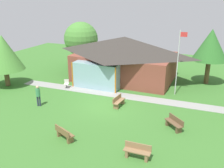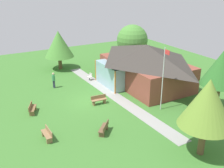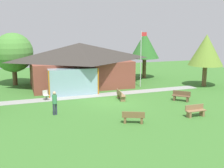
{
  "view_description": "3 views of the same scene",
  "coord_description": "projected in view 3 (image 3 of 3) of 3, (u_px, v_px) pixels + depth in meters",
  "views": [
    {
      "loc": [
        7.66,
        -16.99,
        8.44
      ],
      "look_at": [
        -0.51,
        2.41,
        1.02
      ],
      "focal_mm": 40.25,
      "sensor_mm": 36.0,
      "label": 1
    },
    {
      "loc": [
        21.25,
        -9.7,
        11.02
      ],
      "look_at": [
        0.37,
        2.06,
        1.49
      ],
      "focal_mm": 42.35,
      "sensor_mm": 36.0,
      "label": 2
    },
    {
      "loc": [
        -7.5,
        -22.77,
        6.56
      ],
      "look_at": [
        0.57,
        1.58,
        1.17
      ],
      "focal_mm": 47.08,
      "sensor_mm": 36.0,
      "label": 3
    }
  ],
  "objects": [
    {
      "name": "flagpole",
      "position": [
        141.0,
        56.0,
        29.97
      ],
      "size": [
        0.64,
        0.08,
        5.75
      ],
      "color": "silver",
      "rests_on": "ground_plane"
    },
    {
      "name": "tree_behind_pavilion_right",
      "position": [
        145.0,
        45.0,
        34.58
      ],
      "size": [
        3.4,
        3.4,
        5.48
      ],
      "color": "brown",
      "rests_on": "ground_plane"
    },
    {
      "name": "bench_front_right",
      "position": [
        195.0,
        111.0,
        20.81
      ],
      "size": [
        1.51,
        0.48,
        0.84
      ],
      "rotation": [
        0.0,
        0.0,
        3.17
      ],
      "color": "olive",
      "rests_on": "ground_plane"
    },
    {
      "name": "pavilion",
      "position": [
        80.0,
        64.0,
        30.49
      ],
      "size": [
        10.94,
        8.05,
        4.51
      ],
      "color": "brown",
      "rests_on": "ground_plane"
    },
    {
      "name": "patio_chair_west",
      "position": [
        46.0,
        95.0,
        25.2
      ],
      "size": [
        0.55,
        0.55,
        0.86
      ],
      "rotation": [
        0.0,
        0.0,
        3.44
      ],
      "color": "beige",
      "rests_on": "ground_plane"
    },
    {
      "name": "bench_front_center",
      "position": [
        133.0,
        118.0,
        19.39
      ],
      "size": [
        1.55,
        1.0,
        0.84
      ],
      "rotation": [
        0.0,
        0.0,
        5.87
      ],
      "color": "brown",
      "rests_on": "ground_plane"
    },
    {
      "name": "tree_behind_pavilion_left",
      "position": [
        13.0,
        53.0,
        30.72
      ],
      "size": [
        4.1,
        4.1,
        5.54
      ],
      "color": "brown",
      "rests_on": "ground_plane"
    },
    {
      "name": "footpath",
      "position": [
        103.0,
        95.0,
        27.11
      ],
      "size": [
        19.77,
        1.89,
        0.03
      ],
      "primitive_type": "cube",
      "rotation": [
        0.0,
        0.0,
        0.03
      ],
      "color": "#999993",
      "rests_on": "ground_plane"
    },
    {
      "name": "bench_mid_right",
      "position": [
        181.0,
        96.0,
        24.96
      ],
      "size": [
        1.39,
        1.35,
        0.84
      ],
      "rotation": [
        0.0,
        0.0,
        2.39
      ],
      "color": "brown",
      "rests_on": "ground_plane"
    },
    {
      "name": "visitor_strolling_lawn",
      "position": [
        55.0,
        101.0,
        21.07
      ],
      "size": [
        0.34,
        0.34,
        1.74
      ],
      "rotation": [
        0.0,
        0.0,
        0.33
      ],
      "color": "#2D3347",
      "rests_on": "ground_plane"
    },
    {
      "name": "ground_plane",
      "position": [
        112.0,
        102.0,
        24.8
      ],
      "size": [
        44.0,
        44.0,
        0.0
      ],
      "primitive_type": "plane",
      "color": "#3D752D"
    },
    {
      "name": "tree_east_hedge",
      "position": [
        206.0,
        50.0,
        30.12
      ],
      "size": [
        3.54,
        3.54,
        5.4
      ],
      "color": "brown",
      "rests_on": "ground_plane"
    },
    {
      "name": "bench_rear_near_path",
      "position": [
        121.0,
        95.0,
        25.31
      ],
      "size": [
        0.56,
        1.53,
        0.84
      ],
      "rotation": [
        0.0,
        0.0,
        4.63
      ],
      "color": "olive",
      "rests_on": "ground_plane"
    }
  ]
}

